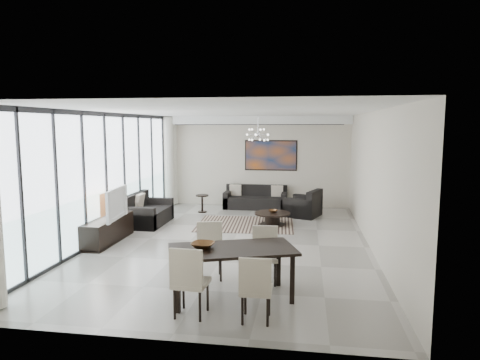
% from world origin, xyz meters
% --- Properties ---
extents(room_shell, '(6.00, 9.00, 2.90)m').
position_xyz_m(room_shell, '(0.46, 0.00, 1.45)').
color(room_shell, '#A8A39B').
rests_on(room_shell, ground).
extents(window_wall, '(0.37, 8.95, 2.90)m').
position_xyz_m(window_wall, '(-2.86, 0.00, 1.47)').
color(window_wall, silver).
rests_on(window_wall, floor).
extents(soffit, '(5.98, 0.40, 0.26)m').
position_xyz_m(soffit, '(0.00, 4.30, 2.77)').
color(soffit, white).
rests_on(soffit, room_shell).
extents(painting, '(1.68, 0.04, 0.98)m').
position_xyz_m(painting, '(0.50, 4.47, 1.65)').
color(painting, '#AF5218').
rests_on(painting, room_shell).
extents(chandelier, '(0.66, 0.66, 0.71)m').
position_xyz_m(chandelier, '(0.30, 2.50, 2.35)').
color(chandelier, silver).
rests_on(chandelier, room_shell).
extents(rug, '(2.62, 2.07, 0.01)m').
position_xyz_m(rug, '(0.06, 1.76, 0.01)').
color(rug, black).
rests_on(rug, floor).
extents(coffee_table, '(0.95, 0.95, 0.33)m').
position_xyz_m(coffee_table, '(0.77, 1.79, 0.19)').
color(coffee_table, black).
rests_on(coffee_table, floor).
extents(bowl_coffee, '(0.27, 0.27, 0.07)m').
position_xyz_m(bowl_coffee, '(0.78, 1.83, 0.37)').
color(bowl_coffee, brown).
rests_on(bowl_coffee, coffee_table).
extents(sofa_main, '(1.96, 0.80, 0.71)m').
position_xyz_m(sofa_main, '(0.06, 4.06, 0.24)').
color(sofa_main, black).
rests_on(sofa_main, floor).
extents(loveseat, '(0.90, 1.61, 0.80)m').
position_xyz_m(loveseat, '(-2.55, 1.42, 0.27)').
color(loveseat, black).
rests_on(loveseat, floor).
extents(armchair, '(1.14, 1.17, 0.78)m').
position_xyz_m(armchair, '(1.59, 3.04, 0.27)').
color(armchair, black).
rests_on(armchair, floor).
extents(side_table, '(0.39, 0.39, 0.53)m').
position_xyz_m(side_table, '(-1.46, 3.17, 0.35)').
color(side_table, black).
rests_on(side_table, floor).
extents(tv_console, '(0.49, 1.76, 0.55)m').
position_xyz_m(tv_console, '(-2.76, -0.42, 0.27)').
color(tv_console, black).
rests_on(tv_console, floor).
extents(television, '(0.26, 1.20, 0.69)m').
position_xyz_m(television, '(-2.60, -0.50, 0.89)').
color(television, gray).
rests_on(television, tv_console).
extents(dining_table, '(2.07, 1.50, 0.78)m').
position_xyz_m(dining_table, '(0.53, -3.10, 0.69)').
color(dining_table, black).
rests_on(dining_table, floor).
extents(dining_chair_sw, '(0.48, 0.48, 0.99)m').
position_xyz_m(dining_chair_sw, '(0.07, -3.85, 0.57)').
color(dining_chair_sw, beige).
rests_on(dining_chair_sw, floor).
extents(dining_chair_se, '(0.43, 0.43, 0.91)m').
position_xyz_m(dining_chair_se, '(0.98, -3.88, 0.52)').
color(dining_chair_se, beige).
rests_on(dining_chair_se, floor).
extents(dining_chair_nw, '(0.53, 0.53, 0.94)m').
position_xyz_m(dining_chair_nw, '(-0.00, -2.24, 0.54)').
color(dining_chair_nw, beige).
rests_on(dining_chair_nw, floor).
extents(dining_chair_ne, '(0.46, 0.46, 0.92)m').
position_xyz_m(dining_chair_ne, '(0.95, -2.30, 0.53)').
color(dining_chair_ne, beige).
rests_on(dining_chair_ne, floor).
extents(bowl_dining, '(0.38, 0.38, 0.08)m').
position_xyz_m(bowl_dining, '(0.10, -3.16, 0.82)').
color(bowl_dining, brown).
rests_on(bowl_dining, dining_table).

